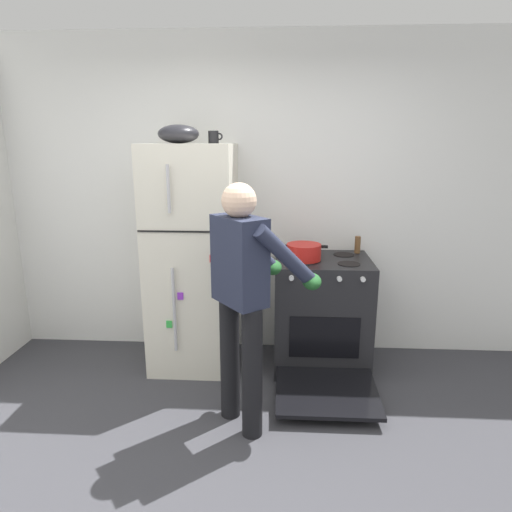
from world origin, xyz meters
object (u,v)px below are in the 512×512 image
refrigerator (193,258)px  person_cook (245,286)px  coffee_mug (214,137)px  pepper_mill (358,245)px  stove_range (321,315)px  red_pot (304,252)px  mixing_bowl (179,134)px

refrigerator → person_cook: size_ratio=1.14×
coffee_mug → pepper_mill: size_ratio=0.79×
stove_range → person_cook: (-0.56, -0.83, 0.51)m
coffee_mug → red_pot: bearing=-8.0°
stove_range → person_cook: person_cook is taller
pepper_mill → stove_range: bearing=-144.0°
person_cook → mixing_bowl: size_ratio=5.13×
mixing_bowl → red_pot: bearing=-2.9°
pepper_mill → mixing_bowl: (-1.43, -0.20, 0.89)m
red_pot → mixing_bowl: (-0.97, 0.05, 0.90)m
person_cook → red_pot: size_ratio=4.30×
refrigerator → stove_range: (1.05, -0.02, -0.46)m
pepper_mill → mixing_bowl: 1.70m
pepper_mill → mixing_bowl: size_ratio=0.45×
person_cook → coffee_mug: size_ratio=14.28×
pepper_mill → coffee_mug: bearing=-172.7°
coffee_mug → mixing_bowl: size_ratio=0.36×
stove_range → person_cook: bearing=-123.9°
stove_range → red_pot: bearing=-168.7°
stove_range → pepper_mill: pepper_mill is taller
refrigerator → coffee_mug: coffee_mug is taller
stove_range → pepper_mill: (0.30, 0.22, 0.54)m
stove_range → coffee_mug: bearing=175.5°
refrigerator → red_pot: bearing=-3.2°
stove_range → mixing_bowl: 1.83m
coffee_mug → mixing_bowl: bearing=-169.2°
pepper_mill → mixing_bowl: mixing_bowl is taller
person_cook → red_pot: person_cook is taller
person_cook → pepper_mill: (0.86, 1.05, 0.04)m
red_pot → stove_range: bearing=11.3°
mixing_bowl → coffee_mug: bearing=10.8°
refrigerator → stove_range: size_ratio=1.48×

